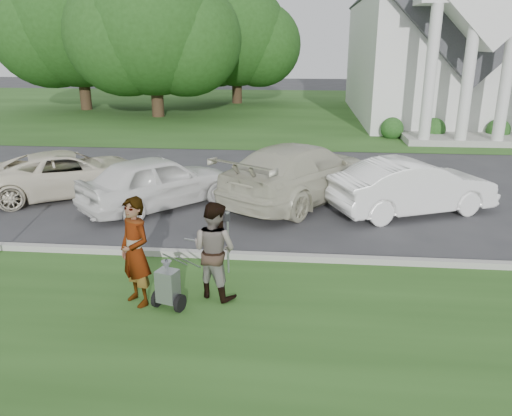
# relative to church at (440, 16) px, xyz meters

# --- Properties ---
(ground) EXTENTS (120.00, 120.00, 0.00)m
(ground) POSITION_rel_church_xyz_m (-9.00, -23.11, -5.94)
(ground) COLOR #333335
(ground) RESTS_ON ground
(grass_strip) EXTENTS (80.00, 7.00, 0.01)m
(grass_strip) POSITION_rel_church_xyz_m (-9.00, -26.11, -5.93)
(grass_strip) COLOR #264919
(grass_strip) RESTS_ON ground
(church_lawn) EXTENTS (80.00, 30.00, 0.01)m
(church_lawn) POSITION_rel_church_xyz_m (-9.00, 3.89, -5.93)
(church_lawn) COLOR #264919
(church_lawn) RESTS_ON ground
(curb) EXTENTS (80.00, 0.18, 0.15)m
(curb) POSITION_rel_church_xyz_m (-9.00, -22.56, -5.86)
(curb) COLOR #9E9E93
(curb) RESTS_ON ground
(church) EXTENTS (9.19, 19.00, 24.10)m
(church) POSITION_rel_church_xyz_m (0.00, 0.00, 0.00)
(church) COLOR white
(church) RESTS_ON ground
(tree_left) EXTENTS (10.63, 8.40, 9.71)m
(tree_left) POSITION_rel_church_xyz_m (-17.01, -1.13, -0.83)
(tree_left) COLOR #332316
(tree_left) RESTS_ON ground
(tree_far) EXTENTS (11.64, 9.20, 10.73)m
(tree_far) POSITION_rel_church_xyz_m (-23.01, 1.87, -0.25)
(tree_far) COLOR #332316
(tree_far) RESTS_ON ground
(tree_back) EXTENTS (9.61, 7.60, 8.89)m
(tree_back) POSITION_rel_church_xyz_m (-13.01, 6.87, -1.21)
(tree_back) COLOR #332316
(tree_back) RESTS_ON ground
(striping_cart) EXTENTS (0.73, 1.13, 0.98)m
(striping_cart) POSITION_rel_church_xyz_m (-10.07, -24.77, -5.52)
(striping_cart) COLOR black
(striping_cart) RESTS_ON ground
(person_left) EXTENTS (0.84, 0.81, 1.94)m
(person_left) POSITION_rel_church_xyz_m (-10.65, -24.63, -4.97)
(person_left) COLOR #999999
(person_left) RESTS_ON ground
(person_right) EXTENTS (1.07, 0.99, 1.78)m
(person_right) POSITION_rel_church_xyz_m (-9.35, -24.23, -5.05)
(person_right) COLOR #999999
(person_right) RESTS_ON ground
(parking_meter_near) EXTENTS (0.09, 0.08, 1.29)m
(parking_meter_near) POSITION_rel_church_xyz_m (-9.25, -23.27, -5.13)
(parking_meter_near) COLOR #919499
(parking_meter_near) RESTS_ON ground
(car_a) EXTENTS (5.23, 4.35, 1.33)m
(car_a) POSITION_rel_church_xyz_m (-14.82, -18.25, -5.28)
(car_a) COLOR #EBE3C7
(car_a) RESTS_ON ground
(car_b) EXTENTS (4.28, 4.40, 1.49)m
(car_b) POSITION_rel_church_xyz_m (-11.82, -19.21, -5.19)
(car_b) COLOR white
(car_b) RESTS_ON ground
(car_c) EXTENTS (5.12, 6.12, 1.68)m
(car_c) POSITION_rel_church_xyz_m (-7.86, -18.17, -5.10)
(car_c) COLOR beige
(car_c) RESTS_ON ground
(car_d) EXTENTS (4.71, 3.15, 1.47)m
(car_d) POSITION_rel_church_xyz_m (-4.86, -19.06, -5.21)
(car_d) COLOR white
(car_d) RESTS_ON ground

